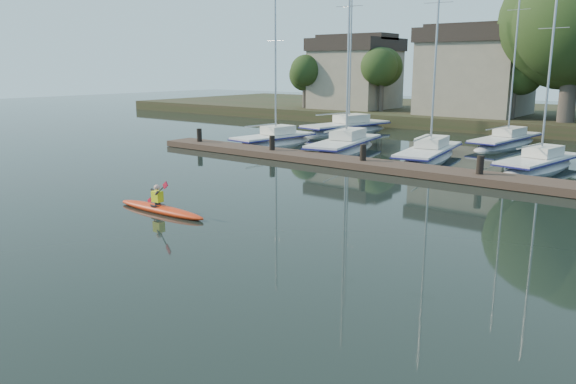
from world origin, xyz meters
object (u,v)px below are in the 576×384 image
Objects in this scene: dock at (417,170)px; sailboat_5 at (346,134)px; sailboat_0 at (274,147)px; sailboat_1 at (344,153)px; sailboat_2 at (429,162)px; kayak at (160,208)px; sailboat_3 at (538,172)px; sailboat_6 at (505,147)px.

sailboat_5 is (-12.31, 13.36, -0.41)m from dock.
dock is at bearing -11.71° from sailboat_0.
sailboat_1 is 5.43m from sailboat_2.
sailboat_1 is at bearing 98.85° from kayak.
sailboat_3 reaches higher than dock.
sailboat_2 is at bearing 10.77° from sailboat_0.
sailboat_5 reaches higher than sailboat_2.
sailboat_6 is at bearing 10.31° from sailboat_5.
sailboat_5 is at bearing 133.55° from sailboat_2.
sailboat_6 is (1.68, 8.39, 0.01)m from sailboat_2.
sailboat_6 is (4.28, 25.48, -0.34)m from kayak.
sailboat_2 is 8.56m from sailboat_6.
sailboat_1 is (-6.98, 4.60, -0.40)m from dock.
sailboat_1 is 0.90× the size of sailboat_5.
dock is 2.35× the size of sailboat_2.
sailboat_2 is 0.99× the size of sailboat_6.
sailboat_0 is (-8.13, 16.39, -0.36)m from kayak.
sailboat_3 is at bearing 10.84° from sailboat_0.
sailboat_0 is 10.75m from sailboat_2.
dock is 6.73m from sailboat_3.
sailboat_3 is at bearing 51.52° from dock.
sailboat_2 is (2.60, 17.09, -0.35)m from kayak.
sailboat_3 is at bearing -15.38° from sailboat_5.
dock is at bearing -43.16° from sailboat_1.
kayak is at bearing -61.54° from sailboat_5.
sailboat_0 is at bearing 115.70° from kayak.
sailboat_1 is at bearing 146.60° from dock.
sailboat_0 is 0.71× the size of sailboat_5.
sailboat_5 is (-16.49, 8.10, -0.03)m from sailboat_3.
sailboat_6 is at bearing 70.54° from sailboat_2.
sailboat_6 is at bearing 126.73° from sailboat_3.
dock is 2.84× the size of sailboat_3.
sailboat_1 is 1.02× the size of sailboat_2.
sailboat_5 is (-5.33, 8.76, -0.00)m from sailboat_1.
sailboat_3 reaches higher than sailboat_0.
dock is 2.07× the size of sailboat_5.
dock is 8.37m from sailboat_1.
sailboat_0 is 15.38m from sailboat_6.
sailboat_6 is (12.41, 9.09, 0.02)m from sailboat_0.
dock is at bearing -84.75° from sailboat_6.
sailboat_0 is at bearing 175.62° from sailboat_2.
sailboat_0 is at bearing 174.93° from sailboat_1.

